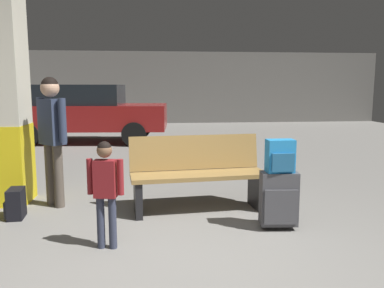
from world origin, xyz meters
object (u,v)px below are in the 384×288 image
at_px(backpack_bright, 280,156).
at_px(parked_car_far, 86,112).
at_px(structural_pillar, 1,85).
at_px(adult, 52,128).
at_px(child, 105,183).
at_px(suitcase, 279,199).
at_px(backpack_dark_floor, 16,204).
at_px(bench, 198,174).

distance_m(backpack_bright, parked_car_far, 7.45).
xyz_separation_m(structural_pillar, adult, (0.65, -0.23, -0.51)).
bearing_deg(child, suitcase, 10.55).
distance_m(backpack_bright, backpack_dark_floor, 2.98).
bearing_deg(adult, parked_car_far, 94.88).
relative_size(backpack_dark_floor, parked_car_far, 0.08).
bearing_deg(suitcase, backpack_dark_floor, 167.48).
relative_size(suitcase, backpack_dark_floor, 1.78).
bearing_deg(suitcase, bench, 136.06).
xyz_separation_m(bench, backpack_bright, (0.77, -0.74, 0.33)).
relative_size(adult, parked_car_far, 0.38).
relative_size(child, parked_car_far, 0.24).
height_order(adult, backpack_dark_floor, adult).
relative_size(bench, backpack_bright, 4.83).
xyz_separation_m(child, backpack_dark_floor, (-1.12, 0.95, -0.45)).
bearing_deg(parked_car_far, backpack_bright, -66.22).
bearing_deg(adult, bench, -10.71).
xyz_separation_m(backpack_bright, parked_car_far, (-3.00, 6.81, 0.03)).
relative_size(backpack_bright, parked_car_far, 0.08).
height_order(structural_pillar, bench, structural_pillar).
xyz_separation_m(structural_pillar, backpack_bright, (3.16, -1.30, -0.72)).
distance_m(suitcase, backpack_bright, 0.45).
distance_m(child, adult, 1.64).
bearing_deg(parked_car_far, backpack_dark_floor, -88.58).
bearing_deg(backpack_dark_floor, bench, 2.89).
distance_m(bench, parked_car_far, 6.48).
bearing_deg(structural_pillar, adult, -19.92).
height_order(suitcase, parked_car_far, parked_car_far).
distance_m(bench, backpack_dark_floor, 2.10).
bearing_deg(backpack_dark_floor, parked_car_far, 91.42).
bearing_deg(backpack_dark_floor, structural_pillar, 114.87).
bearing_deg(suitcase, adult, 156.97).
bearing_deg(bench, backpack_bright, -43.94).
xyz_separation_m(backpack_bright, child, (-1.73, -0.32, -0.16)).
distance_m(suitcase, adult, 2.81).
height_order(bench, child, child).
bearing_deg(child, bench, 47.61).
relative_size(structural_pillar, backpack_bright, 8.86).
bearing_deg(bench, parked_car_far, 110.21).
relative_size(adult, backpack_dark_floor, 4.68).
bearing_deg(backpack_bright, backpack_dark_floor, 167.48).
bearing_deg(bench, structural_pillar, 166.72).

